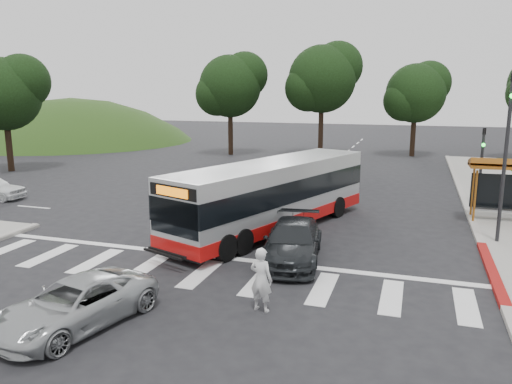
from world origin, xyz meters
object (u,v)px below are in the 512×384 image
at_px(dark_sedan, 292,242).
at_px(pedestrian, 261,279).
at_px(transit_bus, 273,196).
at_px(silver_suv_south, 76,304).

bearing_deg(dark_sedan, pedestrian, -95.38).
bearing_deg(pedestrian, dark_sedan, -75.08).
relative_size(transit_bus, dark_sedan, 2.39).
xyz_separation_m(dark_sedan, silver_suv_south, (-3.97, -6.52, -0.08)).
height_order(dark_sedan, silver_suv_south, dark_sedan).
xyz_separation_m(pedestrian, silver_suv_south, (-4.16, -2.31, -0.29)).
distance_m(transit_bus, pedestrian, 8.08).
distance_m(transit_bus, dark_sedan, 4.09).
bearing_deg(silver_suv_south, dark_sedan, 72.50).
bearing_deg(transit_bus, silver_suv_south, -81.99).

